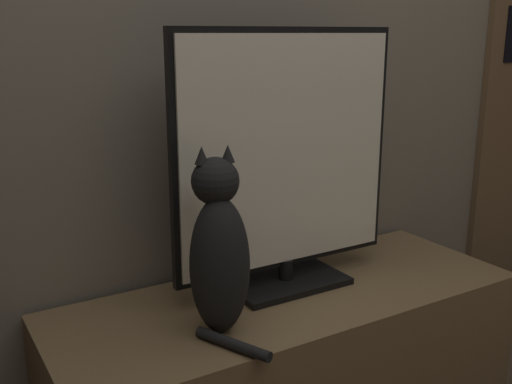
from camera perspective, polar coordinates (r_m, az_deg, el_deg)
wall_back at (r=1.94m, az=-1.86°, el=17.12°), size 4.80×0.05×2.60m
tv_stand at (r=1.94m, az=3.11°, el=-15.86°), size 1.45×0.54×0.46m
tv at (r=1.78m, az=2.94°, el=2.75°), size 0.74×0.22×0.78m
cat at (r=1.54m, az=-3.56°, el=-5.73°), size 0.18×0.31×0.49m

